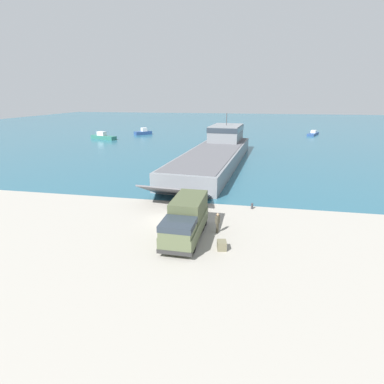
% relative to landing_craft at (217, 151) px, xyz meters
% --- Properties ---
extents(ground_plane, '(240.00, 240.00, 0.00)m').
position_rel_landing_craft_xyz_m(ground_plane, '(-1.09, -27.64, -2.02)').
color(ground_plane, '#9E998E').
extents(water_surface, '(240.00, 180.00, 0.01)m').
position_rel_landing_craft_xyz_m(water_surface, '(-1.09, 67.68, -2.01)').
color(water_surface, '#285B70').
rests_on(water_surface, ground_plane).
extents(landing_craft, '(11.49, 40.90, 8.09)m').
position_rel_landing_craft_xyz_m(landing_craft, '(0.00, 0.00, 0.00)').
color(landing_craft, gray).
rests_on(landing_craft, ground_plane).
extents(military_truck, '(2.82, 7.45, 3.19)m').
position_rel_landing_craft_xyz_m(military_truck, '(0.79, -30.96, -0.39)').
color(military_truck, '#566042').
rests_on(military_truck, ground_plane).
extents(soldier_on_ramp, '(0.40, 0.50, 1.82)m').
position_rel_landing_craft_xyz_m(soldier_on_ramp, '(3.31, -29.59, -0.96)').
color(soldier_on_ramp, '#4C4738').
rests_on(soldier_on_ramp, ground_plane).
extents(moored_boat_a, '(4.74, 7.94, 1.38)m').
position_rel_landing_craft_xyz_m(moored_boat_a, '(24.74, 44.23, -1.56)').
color(moored_boat_a, navy).
rests_on(moored_boat_a, ground_plane).
extents(moored_boat_b, '(8.34, 4.76, 2.04)m').
position_rel_landing_craft_xyz_m(moored_boat_b, '(-34.08, 23.81, -1.34)').
color(moored_boat_b, '#2D7060').
rests_on(moored_boat_b, ground_plane).
extents(moored_boat_c, '(5.26, 5.16, 2.07)m').
position_rel_landing_craft_xyz_m(moored_boat_c, '(-26.69, 35.64, -1.33)').
color(moored_boat_c, navy).
rests_on(moored_boat_c, ground_plane).
extents(mooring_bollard, '(0.26, 0.26, 0.66)m').
position_rel_landing_craft_xyz_m(mooring_bollard, '(6.31, -23.12, -1.66)').
color(mooring_bollard, '#333338').
rests_on(mooring_bollard, ground_plane).
extents(cargo_crate, '(0.85, 0.96, 0.70)m').
position_rel_landing_craft_xyz_m(cargo_crate, '(3.97, -32.52, -1.66)').
color(cargo_crate, '#6B664C').
rests_on(cargo_crate, ground_plane).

